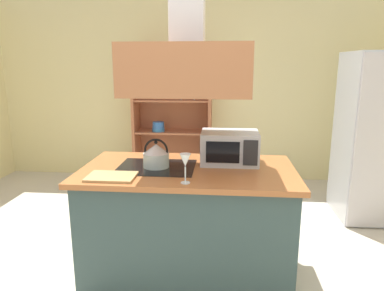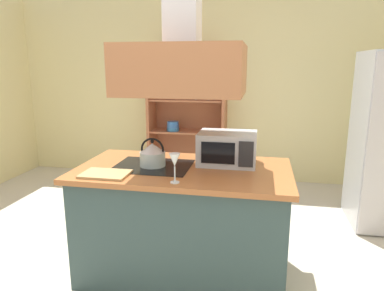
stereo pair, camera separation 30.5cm
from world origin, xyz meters
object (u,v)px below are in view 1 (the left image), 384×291
Objects in this scene: microwave at (230,147)px; dish_cabinet at (173,126)px; cutting_board at (111,177)px; wine_glass_on_counter at (185,162)px; kettle at (156,155)px.

dish_cabinet is at bearing 109.60° from microwave.
cutting_board is (-0.05, -2.70, 0.10)m from dish_cabinet.
wine_glass_on_counter is at bearing -79.97° from dish_cabinet.
cutting_board is 0.97m from microwave.
cutting_board is 0.56m from wine_glass_on_counter.
kettle is 1.10× the size of wine_glass_on_counter.
kettle is 0.60m from microwave.
kettle is 0.45m from wine_glass_on_counter.
dish_cabinet is 2.71m from cutting_board.
dish_cabinet reaches higher than microwave.
cutting_board is at bearing 173.23° from wine_glass_on_counter.
dish_cabinet is 3.98× the size of microwave.
microwave is at bearing -70.40° from dish_cabinet.
dish_cabinet is 5.38× the size of cutting_board.
wine_glass_on_counter is at bearing -53.12° from kettle.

